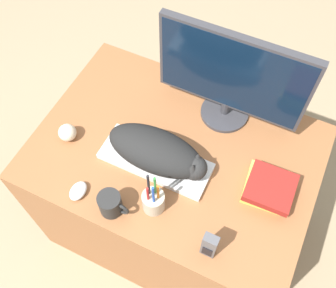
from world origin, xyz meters
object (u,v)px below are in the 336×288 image
at_px(keyboard, 156,161).
at_px(monitor, 232,77).
at_px(cat, 159,152).
at_px(book_stack, 268,187).
at_px(computer_mouse, 78,191).
at_px(coffee_mug, 111,204).
at_px(phone, 209,245).
at_px(pen_cup, 153,201).
at_px(baseball, 67,133).

bearing_deg(keyboard, monitor, 64.87).
height_order(cat, book_stack, cat).
bearing_deg(computer_mouse, keyboard, 50.09).
bearing_deg(keyboard, coffee_mug, -102.71).
height_order(computer_mouse, phone, phone).
distance_m(coffee_mug, pen_cup, 0.15).
bearing_deg(coffee_mug, pen_cup, 30.08).
xyz_separation_m(pen_cup, phone, (0.24, -0.07, 0.02)).
bearing_deg(monitor, baseball, -144.00).
xyz_separation_m(coffee_mug, pen_cup, (0.13, 0.08, 0.00)).
xyz_separation_m(monitor, coffee_mug, (-0.21, -0.57, -0.19)).
bearing_deg(book_stack, phone, -109.84).
distance_m(pen_cup, baseball, 0.46).
xyz_separation_m(keyboard, baseball, (-0.37, -0.05, 0.02)).
relative_size(coffee_mug, pen_cup, 0.53).
distance_m(cat, computer_mouse, 0.33).
bearing_deg(pen_cup, book_stack, 33.60).
bearing_deg(phone, book_stack, 70.16).
xyz_separation_m(cat, pen_cup, (0.06, -0.17, -0.04)).
distance_m(keyboard, cat, 0.08).
distance_m(cat, book_stack, 0.42).
relative_size(cat, phone, 2.84).
relative_size(keyboard, monitor, 0.75).
bearing_deg(book_stack, baseball, -171.80).
xyz_separation_m(monitor, phone, (0.16, -0.57, -0.16)).
xyz_separation_m(keyboard, phone, (0.32, -0.24, 0.06)).
distance_m(computer_mouse, book_stack, 0.70).
bearing_deg(pen_cup, keyboard, 114.38).
xyz_separation_m(coffee_mug, baseball, (-0.31, 0.19, -0.01)).
bearing_deg(coffee_mug, computer_mouse, 178.95).
xyz_separation_m(keyboard, book_stack, (0.43, 0.07, 0.03)).
distance_m(keyboard, computer_mouse, 0.31).
bearing_deg(phone, coffee_mug, -178.99).
bearing_deg(baseball, book_stack, 8.20).
xyz_separation_m(coffee_mug, phone, (0.37, 0.01, 0.02)).
distance_m(keyboard, phone, 0.40).
bearing_deg(monitor, phone, -74.11).
bearing_deg(baseball, coffee_mug, -31.78).
relative_size(computer_mouse, book_stack, 0.43).
height_order(cat, baseball, cat).
distance_m(pen_cup, phone, 0.25).
relative_size(keyboard, cat, 1.09).
xyz_separation_m(baseball, book_stack, (0.79, 0.11, 0.00)).
height_order(pen_cup, book_stack, pen_cup).
distance_m(cat, phone, 0.38).
distance_m(monitor, book_stack, 0.43).
xyz_separation_m(coffee_mug, book_stack, (0.48, 0.31, -0.01)).
height_order(cat, phone, cat).
bearing_deg(computer_mouse, monitor, 58.08).
bearing_deg(coffee_mug, keyboard, 77.29).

